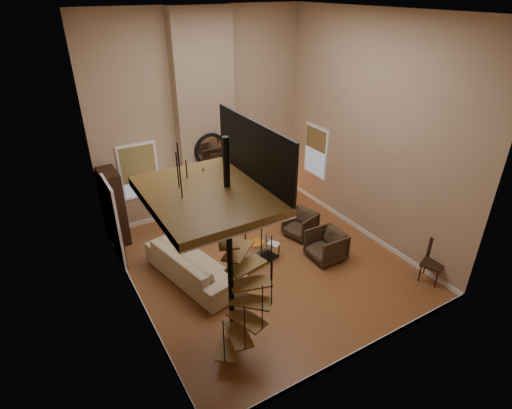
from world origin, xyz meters
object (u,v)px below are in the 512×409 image
sofa (193,263)px  armchair_far (329,245)px  hutch (114,207)px  coffee_table (257,252)px  accent_lamp (261,191)px  armchair_near (302,223)px  side_chair (435,259)px  floor_lamp (165,188)px

sofa → armchair_far: bearing=-119.2°
hutch → coffee_table: 3.82m
sofa → accent_lamp: sofa is taller
armchair_far → sofa: bearing=-105.3°
accent_lamp → sofa: bearing=-142.1°
armchair_near → side_chair: side_chair is taller
floor_lamp → accent_lamp: floor_lamp is taller
coffee_table → floor_lamp: floor_lamp is taller
armchair_far → coffee_table: size_ratio=0.66×
sofa → coffee_table: bearing=-110.5°
accent_lamp → coffee_table: bearing=-122.5°
coffee_table → side_chair: 4.01m
accent_lamp → hutch: bearing=-178.5°
armchair_far → armchair_near: bearing=178.6°
coffee_table → side_chair: size_ratio=1.26×
armchair_far → coffee_table: bearing=-113.2°
armchair_near → accent_lamp: 2.38m
sofa → floor_lamp: floor_lamp is taller
hutch → armchair_far: 5.45m
sofa → armchair_near: 3.20m
armchair_near → coffee_table: (-1.63, -0.45, -0.07)m
coffee_table → side_chair: (3.09, -2.54, 0.24)m
sofa → side_chair: side_chair is taller
accent_lamp → armchair_far: bearing=-93.4°
sofa → armchair_far: (3.15, -0.92, -0.04)m
hutch → sofa: hutch is taller
hutch → side_chair: size_ratio=2.03×
hutch → armchair_far: hutch is taller
armchair_near → coffee_table: bearing=-90.7°
accent_lamp → floor_lamp: bearing=-168.1°
hutch → floor_lamp: bearing=-25.1°
floor_lamp → side_chair: size_ratio=1.75×
coffee_table → accent_lamp: bearing=57.5°
armchair_far → side_chair: (1.50, -1.83, 0.17)m
armchair_near → armchair_far: armchair_far is taller
hutch → sofa: size_ratio=0.77×
floor_lamp → accent_lamp: bearing=11.9°
side_chair → sofa: bearing=149.4°
sofa → armchair_far: sofa is taller
armchair_far → coffee_table: armchair_far is taller
armchair_near → coffee_table: size_ratio=0.61×
coffee_table → floor_lamp: (-1.41, 2.14, 1.13)m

